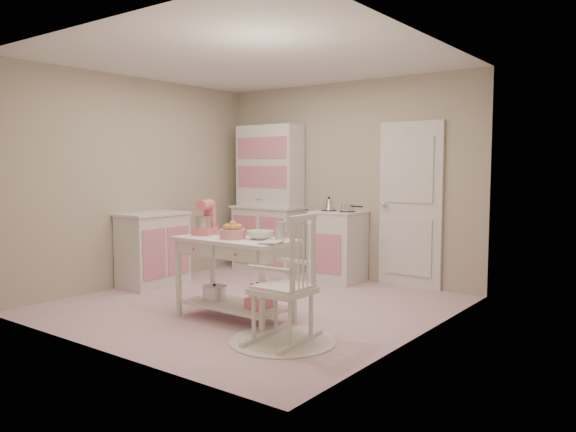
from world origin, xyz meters
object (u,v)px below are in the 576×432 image
(hutch, at_px, (268,198))
(stand_mixer, at_px, (205,218))
(rocking_chair, at_px, (283,278))
(bread_basket, at_px, (233,234))
(stove, at_px, (338,246))
(base_cabinet, at_px, (153,249))
(work_table, at_px, (235,279))

(hutch, xyz_separation_m, stand_mixer, (0.95, -2.18, -0.07))
(hutch, height_order, rocking_chair, hutch)
(bread_basket, bearing_deg, stove, 94.81)
(hutch, relative_size, base_cabinet, 2.26)
(hutch, xyz_separation_m, bread_basket, (1.39, -2.25, -0.19))
(stand_mixer, bearing_deg, rocking_chair, -31.45)
(rocking_chair, bearing_deg, work_table, 155.67)
(base_cabinet, bearing_deg, rocking_chair, -17.01)
(base_cabinet, bearing_deg, stand_mixer, -19.55)
(rocking_chair, relative_size, work_table, 0.92)
(hutch, xyz_separation_m, work_table, (1.37, -2.20, -0.64))
(stand_mixer, bearing_deg, stove, 65.64)
(hutch, xyz_separation_m, base_cabinet, (-0.50, -1.67, -0.58))
(base_cabinet, relative_size, work_table, 0.77)
(work_table, relative_size, stand_mixer, 3.53)
(work_table, distance_m, stand_mixer, 0.71)
(stove, height_order, rocking_chair, rocking_chair)
(stove, height_order, stand_mixer, stand_mixer)
(stove, relative_size, bread_basket, 3.68)
(stand_mixer, xyz_separation_m, bread_basket, (0.44, -0.07, -0.12))
(hutch, distance_m, stand_mixer, 2.38)
(stove, height_order, bread_basket, stove)
(stove, bearing_deg, base_cabinet, -136.34)
(base_cabinet, distance_m, stand_mixer, 1.61)
(work_table, height_order, stand_mixer, stand_mixer)
(stove, xyz_separation_m, base_cabinet, (-1.70, -1.62, 0.00))
(stove, xyz_separation_m, stand_mixer, (-0.25, -2.13, 0.51))
(base_cabinet, relative_size, stand_mixer, 2.71)
(stove, distance_m, stand_mixer, 2.21)
(work_table, bearing_deg, stove, 94.39)
(rocking_chair, height_order, bread_basket, rocking_chair)
(stove, distance_m, base_cabinet, 2.35)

